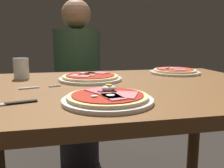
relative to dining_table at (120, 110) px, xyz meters
The scene contains 8 objects.
dining_table is the anchor object (origin of this frame).
pizza_foreground 0.30m from the dining_table, 111.64° to the right, with size 0.27×0.27×0.05m.
pizza_across_left 0.21m from the dining_table, 126.84° to the left, with size 0.28×0.28×0.03m.
pizza_across_right 0.46m from the dining_table, 35.56° to the left, with size 0.26×0.26×0.03m.
water_glass_near 0.50m from the dining_table, 148.56° to the left, with size 0.07×0.07×0.10m.
fork 0.34m from the dining_table, behind, with size 0.16×0.05×0.00m.
knife 0.46m from the dining_table, 149.79° to the right, with size 0.19×0.07×0.01m.
diner_person 0.80m from the dining_table, 97.97° to the left, with size 0.32×0.32×1.18m.
Camera 1 is at (-0.24, -0.95, 0.92)m, focal length 39.80 mm.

